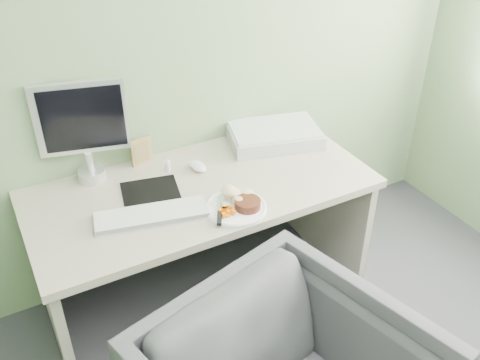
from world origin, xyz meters
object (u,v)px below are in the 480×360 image
plate (236,208)px  monitor (83,126)px  scanner (274,136)px  desk (203,217)px

plate → monitor: monitor is taller
scanner → plate: bearing=-121.4°
desk → plate: bearing=-76.7°
scanner → desk: bearing=-143.9°
scanner → monitor: size_ratio=0.97×
desk → monitor: size_ratio=3.29×
desk → monitor: monitor is taller
desk → scanner: scanner is taller
scanner → monitor: 0.98m
desk → scanner: bearing=21.2°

